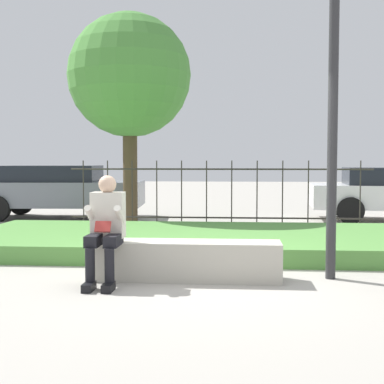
{
  "coord_description": "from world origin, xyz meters",
  "views": [
    {
      "loc": [
        0.28,
        -6.37,
        1.44
      ],
      "look_at": [
        -0.44,
        2.93,
        0.89
      ],
      "focal_mm": 50.0,
      "sensor_mm": 36.0,
      "label": 1
    }
  ],
  "objects_px": {
    "street_lamp": "(334,56)",
    "car_parked_left": "(58,190)",
    "person_seated_reader": "(106,225)",
    "stone_bench": "(188,263)",
    "tree_behind_fence": "(130,77)"
  },
  "relations": [
    {
      "from": "car_parked_left",
      "to": "street_lamp",
      "type": "distance_m",
      "value": 8.76
    },
    {
      "from": "street_lamp",
      "to": "car_parked_left",
      "type": "bearing_deg",
      "value": 130.65
    },
    {
      "from": "stone_bench",
      "to": "person_seated_reader",
      "type": "xyz_separation_m",
      "value": [
        -0.93,
        -0.28,
        0.49
      ]
    },
    {
      "from": "stone_bench",
      "to": "street_lamp",
      "type": "distance_m",
      "value": 3.03
    },
    {
      "from": "stone_bench",
      "to": "person_seated_reader",
      "type": "height_order",
      "value": "person_seated_reader"
    },
    {
      "from": "tree_behind_fence",
      "to": "person_seated_reader",
      "type": "bearing_deg",
      "value": -81.77
    },
    {
      "from": "stone_bench",
      "to": "street_lamp",
      "type": "height_order",
      "value": "street_lamp"
    },
    {
      "from": "tree_behind_fence",
      "to": "car_parked_left",
      "type": "bearing_deg",
      "value": 150.39
    },
    {
      "from": "car_parked_left",
      "to": "street_lamp",
      "type": "xyz_separation_m",
      "value": [
        5.56,
        -6.47,
        1.98
      ]
    },
    {
      "from": "person_seated_reader",
      "to": "car_parked_left",
      "type": "relative_size",
      "value": 0.3
    },
    {
      "from": "person_seated_reader",
      "to": "street_lamp",
      "type": "xyz_separation_m",
      "value": [
        2.67,
        0.47,
        1.99
      ]
    },
    {
      "from": "person_seated_reader",
      "to": "street_lamp",
      "type": "distance_m",
      "value": 3.36
    },
    {
      "from": "stone_bench",
      "to": "tree_behind_fence",
      "type": "distance_m",
      "value": 6.56
    },
    {
      "from": "person_seated_reader",
      "to": "car_parked_left",
      "type": "height_order",
      "value": "car_parked_left"
    },
    {
      "from": "stone_bench",
      "to": "tree_behind_fence",
      "type": "height_order",
      "value": "tree_behind_fence"
    }
  ]
}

